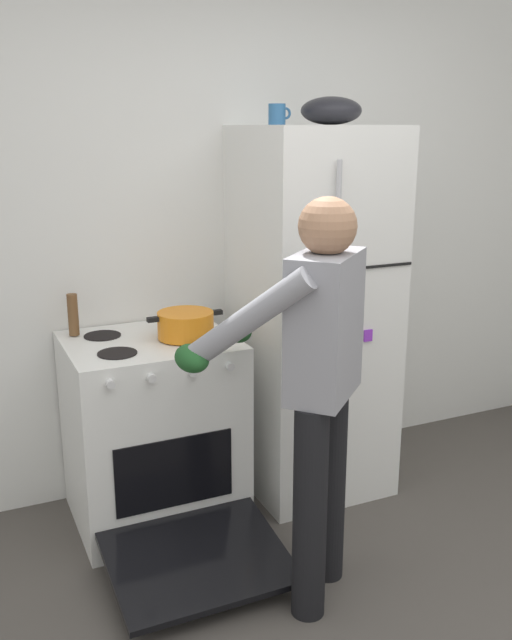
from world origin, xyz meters
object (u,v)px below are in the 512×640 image
at_px(person_cook, 313,368).
at_px(coffee_mug, 277,114).
at_px(red_pot, 186,325).
at_px(mixing_bowl, 331,111).
at_px(refrigerator, 312,314).
at_px(stove_range, 154,433).
at_px(pepper_mill, 73,315).

bearing_deg(person_cook, coffee_mug, 72.66).
bearing_deg(red_pot, mixing_bowl, 3.73).
distance_m(person_cook, red_pot, 0.81).
distance_m(coffee_mug, mixing_bowl, 0.26).
relative_size(red_pot, mixing_bowl, 1.24).
distance_m(refrigerator, coffee_mug, 0.98).
distance_m(refrigerator, mixing_bowl, 0.99).
bearing_deg(person_cook, red_pot, 106.96).
height_order(coffee_mug, mixing_bowl, mixing_bowl).
bearing_deg(person_cook, stove_range, 116.16).
bearing_deg(red_pot, stove_range, 168.60).
height_order(stove_range, pepper_mill, pepper_mill).
relative_size(coffee_mug, mixing_bowl, 0.39).
height_order(refrigerator, pepper_mill, refrigerator).
distance_m(stove_range, person_cook, 1.04).
bearing_deg(stove_range, mixing_bowl, 1.10).
xyz_separation_m(refrigerator, mixing_bowl, (0.08, 0.00, 0.98)).
distance_m(refrigerator, stove_range, 0.97).
distance_m(red_pot, pepper_mill, 0.52).
distance_m(stove_range, mixing_bowl, 1.73).
relative_size(pepper_mill, mixing_bowl, 0.67).
bearing_deg(coffee_mug, pepper_mill, 171.20).
relative_size(refrigerator, person_cook, 1.15).
xyz_separation_m(stove_range, coffee_mug, (0.67, 0.07, 1.45)).
xyz_separation_m(stove_range, person_cook, (0.40, -0.81, 0.52)).
bearing_deg(pepper_mill, mixing_bowl, -9.26).
relative_size(red_pot, coffee_mug, 3.19).
height_order(refrigerator, stove_range, refrigerator).
height_order(pepper_mill, mixing_bowl, mixing_bowl).
xyz_separation_m(pepper_mill, mixing_bowl, (1.23, -0.20, 0.91)).
height_order(stove_range, mixing_bowl, mixing_bowl).
bearing_deg(person_cook, pepper_mill, 124.20).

